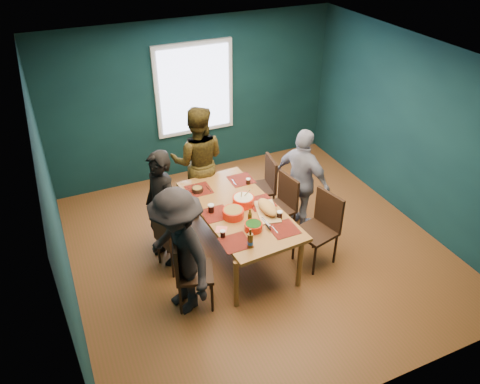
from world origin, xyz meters
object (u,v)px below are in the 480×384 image
(chair_right_mid, at_px, (282,202))
(cutting_board, at_px, (267,208))
(person_right, at_px, (302,181))
(chair_right_near, at_px, (322,223))
(chair_right_far, at_px, (264,183))
(person_back, at_px, (198,161))
(bowl_dumpling, at_px, (243,200))
(person_near_left, at_px, (179,253))
(chair_left_near, at_px, (187,267))
(bowl_salad, at_px, (233,213))
(bowl_herbs, at_px, (253,226))
(chair_left_mid, at_px, (169,235))
(dining_table, at_px, (239,213))
(chair_left_far, at_px, (165,218))
(person_far_left, at_px, (162,209))

(chair_right_mid, distance_m, cutting_board, 0.65)
(person_right, bearing_deg, chair_right_near, 147.56)
(chair_right_far, height_order, person_back, person_back)
(bowl_dumpling, bearing_deg, person_near_left, -148.34)
(chair_left_near, relative_size, person_back, 0.56)
(chair_left_near, distance_m, chair_right_far, 2.15)
(chair_right_far, distance_m, person_back, 1.06)
(bowl_salad, bearing_deg, chair_right_near, -20.60)
(chair_right_far, bearing_deg, chair_right_mid, -81.71)
(person_near_left, distance_m, bowl_herbs, 1.02)
(chair_left_mid, xyz_separation_m, person_back, (0.83, 1.15, 0.33))
(person_back, bearing_deg, dining_table, 117.86)
(chair_left_far, xyz_separation_m, bowl_herbs, (0.86, -1.08, 0.33))
(bowl_salad, height_order, bowl_dumpling, bowl_dumpling)
(person_far_left, xyz_separation_m, bowl_dumpling, (1.06, -0.25, -0.00))
(chair_left_far, relative_size, chair_left_near, 0.84)
(person_near_left, bearing_deg, person_right, 96.49)
(dining_table, distance_m, bowl_herbs, 0.52)
(chair_right_far, bearing_deg, bowl_salad, -128.16)
(chair_left_near, relative_size, chair_right_mid, 1.02)
(person_far_left, bearing_deg, chair_left_near, -18.02)
(dining_table, relative_size, chair_right_near, 2.01)
(chair_left_far, xyz_separation_m, person_right, (1.97, -0.38, 0.32))
(chair_right_near, height_order, person_right, person_right)
(chair_left_near, relative_size, bowl_salad, 3.48)
(dining_table, height_order, bowl_salad, bowl_salad)
(chair_right_far, height_order, bowl_salad, chair_right_far)
(chair_left_mid, relative_size, cutting_board, 1.40)
(dining_table, height_order, cutting_board, cutting_board)
(chair_right_near, height_order, bowl_salad, chair_right_near)
(chair_right_far, relative_size, person_back, 0.56)
(dining_table, relative_size, person_back, 1.18)
(chair_right_far, bearing_deg, person_back, 156.56)
(dining_table, bearing_deg, chair_right_near, -34.29)
(person_far_left, relative_size, bowl_dumpling, 5.62)
(chair_left_mid, xyz_separation_m, bowl_salad, (0.81, -0.23, 0.27))
(chair_right_far, height_order, bowl_herbs, chair_right_far)
(chair_right_near, bearing_deg, person_near_left, 168.65)
(bowl_dumpling, bearing_deg, dining_table, -150.11)
(chair_left_far, distance_m, chair_left_mid, 0.50)
(chair_right_far, distance_m, person_right, 0.66)
(chair_left_near, bearing_deg, chair_right_far, 55.49)
(cutting_board, bearing_deg, chair_left_mid, 178.72)
(person_back, height_order, bowl_dumpling, person_back)
(chair_right_mid, height_order, cutting_board, chair_right_mid)
(person_far_left, height_order, bowl_salad, person_far_left)
(dining_table, height_order, person_near_left, person_near_left)
(person_right, bearing_deg, chair_left_far, 56.29)
(dining_table, xyz_separation_m, bowl_salad, (-0.14, -0.15, 0.13))
(dining_table, height_order, chair_left_near, chair_left_near)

